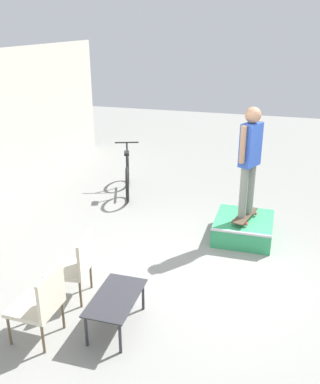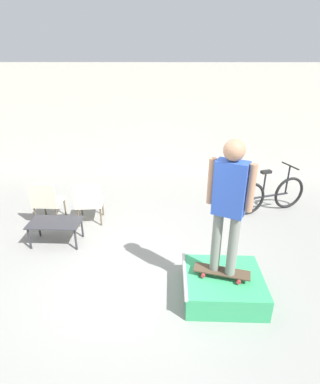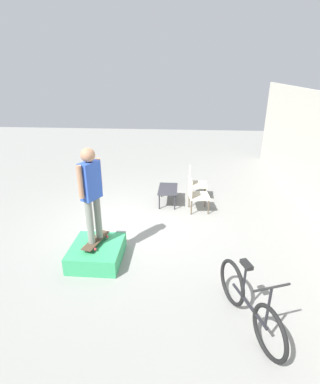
{
  "view_description": "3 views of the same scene",
  "coord_description": "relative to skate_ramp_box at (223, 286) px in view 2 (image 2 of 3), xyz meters",
  "views": [
    {
      "loc": [
        -5.28,
        -0.9,
        3.48
      ],
      "look_at": [
        0.42,
        0.75,
        1.1
      ],
      "focal_mm": 40.0,
      "sensor_mm": 36.0,
      "label": 1
    },
    {
      "loc": [
        0.68,
        -3.77,
        3.08
      ],
      "look_at": [
        0.52,
        0.91,
        0.99
      ],
      "focal_mm": 28.0,
      "sensor_mm": 36.0,
      "label": 2
    },
    {
      "loc": [
        6.28,
        1.17,
        3.53
      ],
      "look_at": [
        0.39,
        0.71,
        1.06
      ],
      "focal_mm": 28.0,
      "sensor_mm": 36.0,
      "label": 3
    }
  ],
  "objects": [
    {
      "name": "skate_ramp_box",
      "position": [
        0.0,
        0.0,
        0.0
      ],
      "size": [
        1.1,
        0.97,
        0.36
      ],
      "color": "#339E60",
      "rests_on": "ground_plane"
    },
    {
      "name": "coffee_table",
      "position": [
        -2.79,
        1.24,
        0.21
      ],
      "size": [
        0.92,
        0.51,
        0.43
      ],
      "color": "#2D2D33",
      "rests_on": "ground_plane"
    },
    {
      "name": "patio_chair_left",
      "position": [
        -3.21,
        1.98,
        0.33
      ],
      "size": [
        0.53,
        0.53,
        0.91
      ],
      "rotation": [
        0.0,
        0.0,
        3.11
      ],
      "color": "brown",
      "rests_on": "ground_plane"
    },
    {
      "name": "ground_plane",
      "position": [
        -1.44,
        0.45,
        -0.17
      ],
      "size": [
        24.0,
        24.0,
        0.0
      ],
      "primitive_type": "plane",
      "color": "gray"
    },
    {
      "name": "house_wall_back",
      "position": [
        -1.44,
        4.86,
        1.33
      ],
      "size": [
        12.0,
        0.06,
        3.0
      ],
      "color": "beige",
      "rests_on": "ground_plane"
    },
    {
      "name": "patio_chair_right",
      "position": [
        -2.36,
        1.98,
        0.33
      ],
      "size": [
        0.58,
        0.58,
        0.91
      ],
      "rotation": [
        0.0,
        0.0,
        3.27
      ],
      "color": "brown",
      "rests_on": "ground_plane"
    },
    {
      "name": "skateboard_on_ramp",
      "position": [
        -0.04,
        -0.01,
        0.25
      ],
      "size": [
        0.79,
        0.38,
        0.07
      ],
      "rotation": [
        0.0,
        0.0,
        -0.24
      ],
      "color": "#473828",
      "rests_on": "skate_ramp_box"
    },
    {
      "name": "person_skater",
      "position": [
        -0.04,
        -0.01,
        1.35
      ],
      "size": [
        0.52,
        0.35,
        1.82
      ],
      "rotation": [
        0.0,
        0.0,
        -0.45
      ],
      "color": "gray",
      "rests_on": "skateboard_on_ramp"
    },
    {
      "name": "bicycle",
      "position": [
        1.41,
        2.63,
        0.22
      ],
      "size": [
        1.66,
        0.71,
        1.03
      ],
      "rotation": [
        0.0,
        0.0,
        0.35
      ],
      "color": "black",
      "rests_on": "ground_plane"
    }
  ]
}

